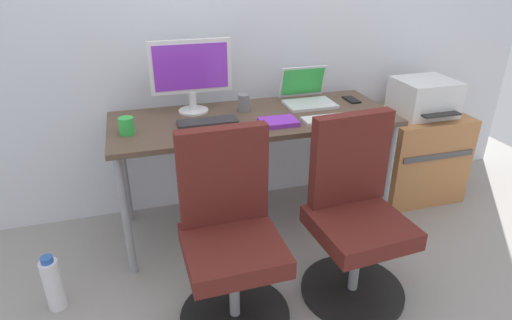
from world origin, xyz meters
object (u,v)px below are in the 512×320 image
object	(u,v)px
side_cabinet	(414,154)
printer	(424,97)
office_chair_left	(230,240)
coffee_mug	(127,126)
water_bottle_on_floor	(53,284)
desktop_monitor	(191,71)
office_chair_right	(355,219)
open_laptop	(307,95)

from	to	relation	value
side_cabinet	printer	xyz separation A→B (m)	(-0.00, -0.00, 0.43)
office_chair_left	coffee_mug	xyz separation A→B (m)	(-0.41, 0.64, 0.38)
side_cabinet	water_bottle_on_floor	xyz separation A→B (m)	(-2.41, -0.53, -0.16)
desktop_monitor	coffee_mug	xyz separation A→B (m)	(-0.40, -0.26, -0.20)
office_chair_right	desktop_monitor	size ratio (longest dim) A/B	1.96
office_chair_left	office_chair_right	xyz separation A→B (m)	(0.64, -0.00, 0.00)
printer	desktop_monitor	distance (m)	1.59
printer	office_chair_right	bearing A→B (deg)	-138.99
office_chair_right	side_cabinet	size ratio (longest dim) A/B	1.52
printer	coffee_mug	world-z (taller)	printer
office_chair_left	office_chair_right	size ratio (longest dim) A/B	1.00
office_chair_right	side_cabinet	bearing A→B (deg)	41.04
water_bottle_on_floor	coffee_mug	xyz separation A→B (m)	(0.44, 0.37, 0.65)
printer	water_bottle_on_floor	xyz separation A→B (m)	(-2.41, -0.53, -0.59)
office_chair_left	office_chair_right	bearing A→B (deg)	-0.02
side_cabinet	coffee_mug	xyz separation A→B (m)	(-1.96, -0.16, 0.49)
office_chair_right	side_cabinet	distance (m)	1.22
open_laptop	coffee_mug	world-z (taller)	open_laptop
side_cabinet	water_bottle_on_floor	bearing A→B (deg)	-167.64
office_chair_left	printer	distance (m)	1.77
office_chair_right	coffee_mug	xyz separation A→B (m)	(-1.05, 0.64, 0.38)
water_bottle_on_floor	coffee_mug	distance (m)	0.87
office_chair_left	open_laptop	world-z (taller)	open_laptop
side_cabinet	office_chair_left	bearing A→B (deg)	-152.96
printer	water_bottle_on_floor	distance (m)	2.53
side_cabinet	printer	size ratio (longest dim) A/B	1.55
office_chair_right	side_cabinet	xyz separation A→B (m)	(0.91, 0.79, -0.11)
desktop_monitor	open_laptop	distance (m)	0.75
water_bottle_on_floor	printer	bearing A→B (deg)	12.34
office_chair_left	office_chair_right	world-z (taller)	same
printer	coffee_mug	size ratio (longest dim) A/B	4.35
open_laptop	water_bottle_on_floor	bearing A→B (deg)	-159.25
coffee_mug	side_cabinet	bearing A→B (deg)	4.56
office_chair_left	open_laptop	xyz separation A→B (m)	(0.72, 0.86, 0.39)
side_cabinet	open_laptop	size ratio (longest dim) A/B	2.00
water_bottle_on_floor	open_laptop	world-z (taller)	open_laptop
desktop_monitor	printer	bearing A→B (deg)	-3.80
office_chair_right	desktop_monitor	world-z (taller)	desktop_monitor
water_bottle_on_floor	office_chair_right	bearing A→B (deg)	-10.14
side_cabinet	printer	bearing A→B (deg)	-90.00
office_chair_left	desktop_monitor	xyz separation A→B (m)	(-0.01, 0.90, 0.58)
water_bottle_on_floor	coffee_mug	world-z (taller)	coffee_mug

